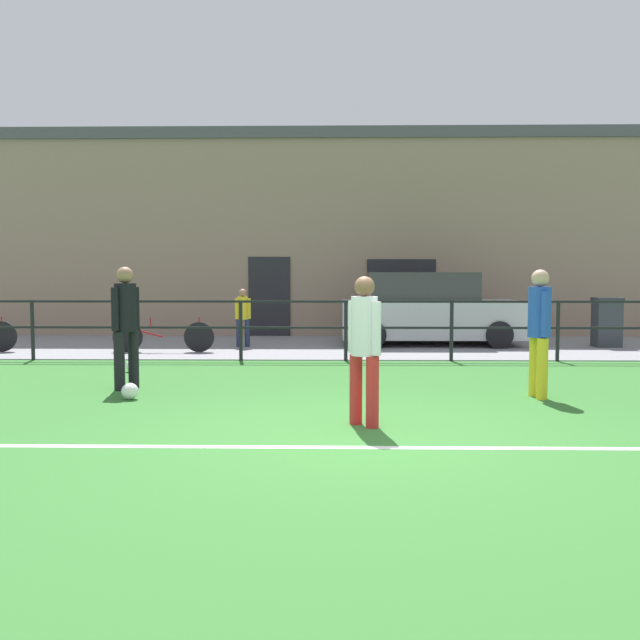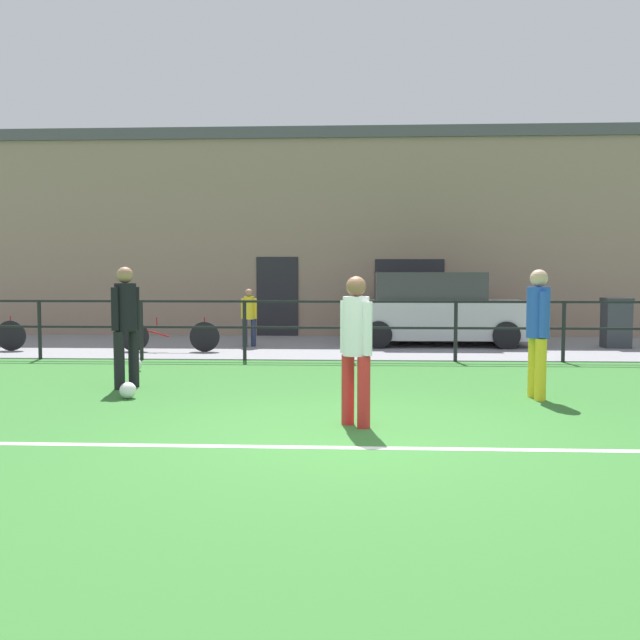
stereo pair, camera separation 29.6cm
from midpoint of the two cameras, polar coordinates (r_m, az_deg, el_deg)
name	(u,v)px [view 1 (the left image)]	position (r m, az deg, el deg)	size (l,w,h in m)	color
ground	(357,438)	(6.98, 1.89, -9.92)	(60.00, 44.00, 0.04)	#33702D
field_line_touchline	(359,447)	(6.53, 1.95, -10.69)	(36.00, 0.11, 0.00)	white
pavement_strip	(344,346)	(15.36, 1.46, -2.23)	(48.00, 5.00, 0.02)	gray
perimeter_fence	(346,322)	(12.80, 1.53, -0.14)	(36.07, 0.07, 1.15)	black
clubhouse_facade	(342,235)	(19.00, 1.40, 7.20)	(28.00, 2.56, 5.47)	gray
player_goalkeeper	(126,320)	(10.06, -16.88, 0.01)	(0.31, 0.42, 1.75)	black
player_striker	(364,341)	(7.29, 2.59, -1.81)	(0.34, 0.34, 1.62)	red
player_winger	(539,325)	(9.37, 17.14, -0.42)	(0.30, 0.47, 1.71)	gold
soccer_ball_match	(132,365)	(11.89, -16.24, -3.69)	(0.22, 0.22, 0.22)	white
soccer_ball_spare	(130,391)	(9.30, -16.62, -5.78)	(0.22, 0.22, 0.22)	white
spectator_child	(243,314)	(15.23, -7.07, 0.51)	(0.35, 0.23, 1.30)	#232D4C
parked_car_red	(428,310)	(15.85, 8.56, 0.80)	(4.08, 1.91, 1.67)	#B7B7BC
bicycle_parked_0	(163,336)	(14.51, -13.66, -1.35)	(2.13, 0.04, 0.73)	black
trash_bin_0	(607,322)	(16.38, 22.56, -0.15)	(0.58, 0.49, 1.11)	#33383D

